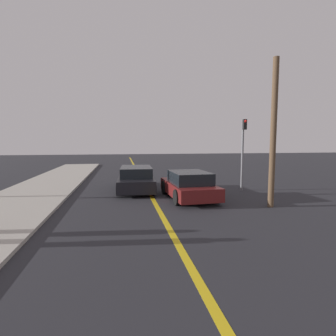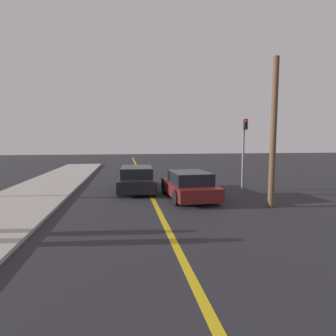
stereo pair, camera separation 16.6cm
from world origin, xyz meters
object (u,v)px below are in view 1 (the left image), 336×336
(car_near_right_lane, at_px, (189,185))
(car_ahead_center, at_px, (136,179))
(traffic_light, at_px, (243,147))
(utility_pole, at_px, (273,134))

(car_near_right_lane, relative_size, car_ahead_center, 0.85)
(traffic_light, bearing_deg, car_ahead_center, 168.19)
(car_ahead_center, height_order, traffic_light, traffic_light)
(car_near_right_lane, distance_m, car_ahead_center, 3.54)
(car_ahead_center, bearing_deg, traffic_light, -9.13)
(car_ahead_center, xyz_separation_m, utility_pole, (5.28, -4.82, 2.37))
(car_ahead_center, bearing_deg, utility_pole, -39.76)
(utility_pole, bearing_deg, traffic_light, 82.50)
(traffic_light, distance_m, utility_pole, 3.70)
(car_near_right_lane, xyz_separation_m, car_ahead_center, (-2.34, 2.65, 0.01))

